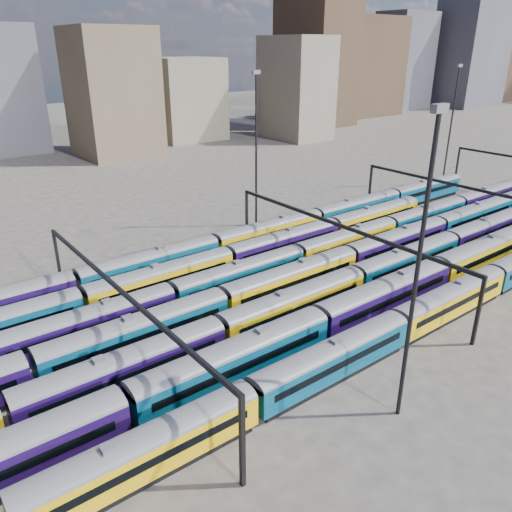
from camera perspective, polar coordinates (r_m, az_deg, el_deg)
ground at (r=61.99m, az=2.54°, el=-5.13°), size 500.00×500.00×0.00m
rake_0 at (r=69.32m, az=25.55°, el=-2.10°), size 113.90×2.78×4.67m
rake_1 at (r=59.74m, az=14.58°, el=-4.08°), size 106.11×3.11×5.24m
rake_2 at (r=56.40m, az=4.43°, el=-5.21°), size 140.98×2.95×4.96m
rake_3 at (r=68.79m, az=10.56°, el=-0.12°), size 123.33×3.01×5.06m
rake_4 at (r=75.44m, az=10.38°, el=1.88°), size 97.49×2.86×4.80m
rake_5 at (r=59.96m, az=-19.27°, el=-4.74°), size 120.22×2.93×4.93m
rake_6 at (r=72.21m, az=-4.72°, el=1.29°), size 120.94×2.95×4.96m
gantry_1 at (r=49.76m, az=-15.35°, el=-4.65°), size 0.35×40.35×8.03m
gantry_2 at (r=65.59m, az=9.38°, el=2.69°), size 0.35×40.35×8.03m
gantry_3 at (r=89.05m, az=22.94°, el=6.58°), size 0.35×40.35×8.03m
mast_2 at (r=39.30m, az=18.04°, el=-0.96°), size 1.40×0.50×25.60m
mast_3 at (r=84.20m, az=0.02°, el=12.55°), size 1.40×0.50×25.60m
mast_5 at (r=118.85m, az=21.44°, el=14.09°), size 1.40×0.50×25.60m
skyline at (r=203.60m, az=6.46°, el=20.46°), size 399.22×60.48×50.03m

